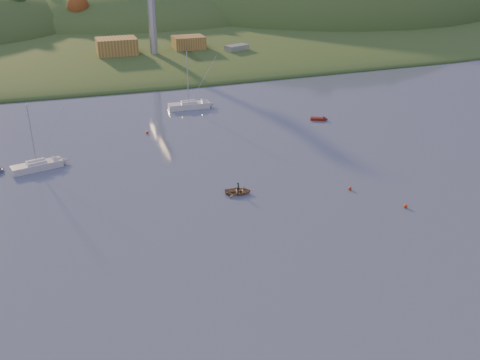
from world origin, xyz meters
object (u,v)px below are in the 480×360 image
object	(u,v)px
canoe	(238,191)
red_tender	(321,119)
sailboat_far	(189,105)
sailboat_near	(37,165)

from	to	relation	value
canoe	red_tender	bearing A→B (deg)	-31.83
sailboat_far	canoe	size ratio (longest dim) A/B	3.15
canoe	sailboat_near	bearing A→B (deg)	69.28
sailboat_far	red_tender	world-z (taller)	sailboat_far
sailboat_far	red_tender	bearing A→B (deg)	-33.37
sailboat_far	sailboat_near	bearing A→B (deg)	-140.18
sailboat_far	canoe	world-z (taller)	sailboat_far
sailboat_near	red_tender	world-z (taller)	sailboat_near
sailboat_far	canoe	xyz separation A→B (m)	(-3.26, -42.15, -0.37)
sailboat_near	canoe	xyz separation A→B (m)	(27.07, -18.43, -0.31)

